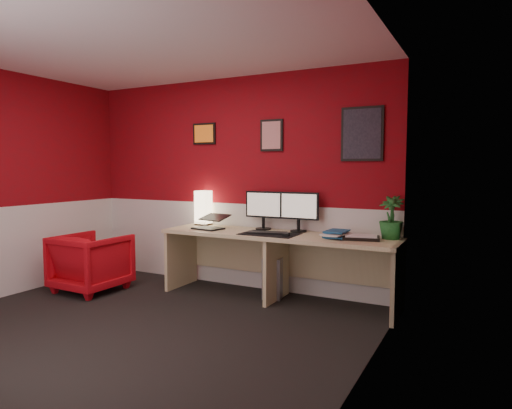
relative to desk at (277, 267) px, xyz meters
name	(u,v)px	position (x,y,z in m)	size (l,w,h in m)	color
ground	(133,330)	(-0.75, -1.41, -0.36)	(4.00, 3.50, 0.01)	black
ceiling	(126,40)	(-0.75, -1.41, 2.13)	(4.00, 3.50, 0.01)	white
wall_back	(233,183)	(-0.75, 0.34, 0.89)	(4.00, 0.01, 2.50)	maroon
wall_right	(361,196)	(1.25, -1.41, 0.89)	(0.01, 3.50, 2.50)	maroon
wainscot_back	(233,244)	(-0.75, 0.34, 0.14)	(4.00, 0.01, 1.00)	silver
wainscot_right	(358,308)	(1.25, -1.41, 0.14)	(0.01, 3.50, 1.00)	silver
desk	(277,267)	(0.00, 0.00, 0.00)	(2.60, 0.65, 0.73)	tan
shoji_lamp	(203,209)	(-1.10, 0.23, 0.56)	(0.16, 0.16, 0.40)	#FFE5B2
laptop	(208,220)	(-0.83, -0.07, 0.47)	(0.33, 0.23, 0.22)	black
monitor_left	(263,204)	(-0.26, 0.21, 0.66)	(0.45, 0.06, 0.58)	black
monitor_right	(299,206)	(0.16, 0.22, 0.66)	(0.45, 0.06, 0.58)	black
desk_mat	(269,234)	(-0.04, -0.09, 0.37)	(0.60, 0.38, 0.01)	black
keyboard	(267,233)	(-0.07, -0.09, 0.38)	(0.42, 0.14, 0.02)	black
mouse	(286,234)	(0.17, -0.14, 0.39)	(0.06, 0.10, 0.03)	black
book_bottom	(329,235)	(0.57, 0.03, 0.38)	(0.22, 0.30, 0.03)	#1D5889
book_middle	(327,233)	(0.56, 0.00, 0.40)	(0.21, 0.29, 0.02)	silver
book_top	(327,231)	(0.56, 0.02, 0.43)	(0.20, 0.27, 0.03)	#1D5889
zen_tray	(361,238)	(0.90, 0.02, 0.38)	(0.35, 0.25, 0.03)	black
potted_plant	(391,217)	(1.16, 0.19, 0.58)	(0.24, 0.24, 0.43)	#19591E
pc_tower	(275,275)	(-0.09, 0.17, -0.14)	(0.20, 0.45, 0.45)	#99999E
armchair	(91,262)	(-2.07, -0.65, -0.03)	(0.71, 0.73, 0.67)	red
art_left	(204,134)	(-1.14, 0.33, 1.49)	(0.32, 0.02, 0.26)	orange
art_center	(272,135)	(-0.22, 0.33, 1.44)	(0.28, 0.02, 0.36)	red
art_right	(362,134)	(0.81, 0.33, 1.42)	(0.44, 0.02, 0.56)	black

